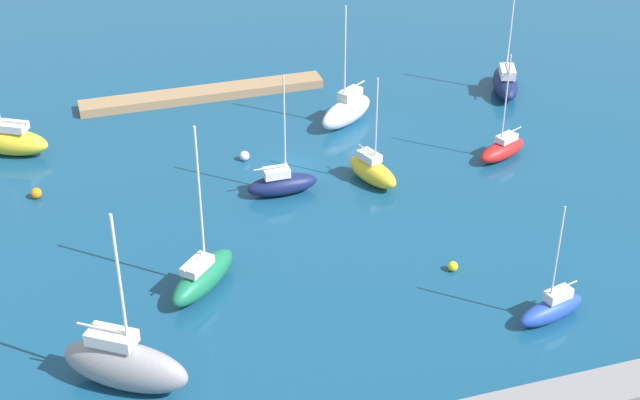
{
  "coord_description": "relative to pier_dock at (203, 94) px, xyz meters",
  "views": [
    {
      "loc": [
        16.82,
        61.8,
        36.11
      ],
      "look_at": [
        0.0,
        7.51,
        1.5
      ],
      "focal_mm": 52.41,
      "sensor_mm": 36.0,
      "label": 1
    }
  ],
  "objects": [
    {
      "name": "sailboat_red_far_south",
      "position": [
        -20.68,
        18.31,
        0.44
      ],
      "size": [
        5.16,
        3.48,
        8.99
      ],
      "rotation": [
        0.0,
        0.0,
        0.41
      ],
      "color": "red",
      "rests_on": "water"
    },
    {
      "name": "sailboat_gray_lone_south",
      "position": [
        11.41,
        36.15,
        1.22
      ],
      "size": [
        7.49,
        6.1,
        11.46
      ],
      "rotation": [
        0.0,
        0.0,
        2.55
      ],
      "color": "gray",
      "rests_on": "water"
    },
    {
      "name": "sailboat_navy_center_basin",
      "position": [
        -26.56,
        7.17,
        0.71
      ],
      "size": [
        4.28,
        6.77,
        9.6
      ],
      "rotation": [
        0.0,
        0.0,
        4.35
      ],
      "color": "#141E4C",
      "rests_on": "water"
    },
    {
      "name": "sailboat_white_east_end",
      "position": [
        -10.71,
        8.87,
        0.9
      ],
      "size": [
        6.08,
        4.8,
        10.67
      ],
      "rotation": [
        0.0,
        0.0,
        0.57
      ],
      "color": "white",
      "rests_on": "water"
    },
    {
      "name": "sailboat_blue_outer_mooring",
      "position": [
        -14.19,
        37.85,
        0.45
      ],
      "size": [
        5.11,
        2.59,
        8.24
      ],
      "rotation": [
        0.0,
        0.0,
        0.25
      ],
      "color": "#2347B2",
      "rests_on": "water"
    },
    {
      "name": "mooring_buoy_orange",
      "position": [
        15.29,
        13.62,
        0.02
      ],
      "size": [
        0.83,
        0.83,
        0.83
      ],
      "primitive_type": "sphere",
      "color": "orange",
      "rests_on": "water"
    },
    {
      "name": "water",
      "position": [
        -4.1,
        15.01,
        -0.39
      ],
      "size": [
        160.0,
        160.0,
        0.0
      ],
      "primitive_type": "plane",
      "color": "navy",
      "rests_on": "ground"
    },
    {
      "name": "mooring_buoy_yellow",
      "position": [
        -10.55,
        31.36,
        -0.05
      ],
      "size": [
        0.69,
        0.69,
        0.69
      ],
      "primitive_type": "sphere",
      "color": "yellow",
      "rests_on": "water"
    },
    {
      "name": "pier_dock",
      "position": [
        0.0,
        0.0,
        0.0
      ],
      "size": [
        22.07,
        2.31,
        0.79
      ],
      "primitive_type": "cube",
      "color": "#997A56",
      "rests_on": "ground"
    },
    {
      "name": "mooring_buoy_white",
      "position": [
        -0.88,
        12.53,
        0.0
      ],
      "size": [
        0.79,
        0.79,
        0.79
      ],
      "primitive_type": "sphere",
      "color": "white",
      "rests_on": "water"
    },
    {
      "name": "sailboat_yellow_lone_north",
      "position": [
        17.0,
        5.8,
        0.81
      ],
      "size": [
        7.12,
        5.35,
        9.98
      ],
      "rotation": [
        0.0,
        0.0,
        5.77
      ],
      "color": "yellow",
      "rests_on": "water"
    },
    {
      "name": "sailboat_yellow_by_breakwater",
      "position": [
        -9.42,
        18.82,
        0.61
      ],
      "size": [
        3.48,
        5.39,
        8.78
      ],
      "rotation": [
        0.0,
        0.0,
        1.93
      ],
      "color": "yellow",
      "rests_on": "water"
    },
    {
      "name": "sailboat_navy_mid_basin",
      "position": [
        -2.38,
        18.42,
        0.51
      ],
      "size": [
        5.39,
        1.96,
        9.58
      ],
      "rotation": [
        0.0,
        0.0,
        3.15
      ],
      "color": "#141E4C",
      "rests_on": "water"
    },
    {
      "name": "sailboat_green_off_beacon",
      "position": [
        5.59,
        28.53,
        0.69
      ],
      "size": [
        5.82,
        5.9,
        11.58
      ],
      "rotation": [
        0.0,
        0.0,
        3.94
      ],
      "color": "#19724C",
      "rests_on": "water"
    }
  ]
}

